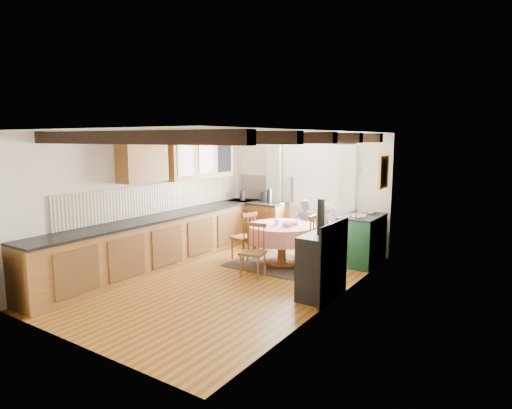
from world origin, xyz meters
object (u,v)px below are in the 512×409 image
Objects in this scene: cup at (277,222)px; cast_iron_stove at (320,249)px; chair_near at (253,251)px; child_far at (305,228)px; chair_right at (324,244)px; chair_left at (244,236)px; child_right at (325,238)px; dining_table at (282,245)px; aga_range at (361,239)px.

cast_iron_stove is at bearing -38.32° from cup.
chair_near is 1.39m from cast_iron_stove.
chair_right is at bearing 115.90° from child_far.
chair_left is 1.67m from child_right.
child_right reaches higher than child_far.
chair_near is 1.24m from chair_right.
child_far is at bearing 122.55° from cast_iron_stove.
chair_left is 0.79m from cup.
aga_range is at bearing 36.82° from dining_table.
dining_table is 0.90m from child_right.
cup is at bearing -148.57° from dining_table.
child_far is at bearing 145.87° from chair_left.
cast_iron_stove is at bearing 104.20° from child_far.
child_right is 0.97m from cup.
child_right reaches higher than chair_left.
dining_table is 0.89m from chair_near.
chair_right is 0.12m from child_right.
cast_iron_stove reaches higher than chair_near.
aga_range reaches higher than chair_left.
chair_near is 0.73× the size of child_right.
aga_range is (1.23, 1.77, 0.01)m from chair_near.
dining_table is at bearing 31.43° from cup.
child_far is at bearing 47.52° from chair_right.
dining_table is 0.43m from cup.
child_right is (0.92, 0.85, 0.16)m from chair_near.
dining_table is 1.10× the size of child_far.
cast_iron_stove is (0.11, -2.02, 0.26)m from aga_range.
cast_iron_stove reaches higher than cup.
child_far is (0.11, 1.66, 0.11)m from chair_near.
chair_near is at bearing 138.18° from chair_right.
cast_iron_stove is 14.00× the size of cup.
dining_table is 0.80m from child_far.
chair_left is 2.20m from aga_range.
chair_right reaches higher than dining_table.
aga_range is at bearing 36.48° from cup.
dining_table is 1.76m from cast_iron_stove.
cast_iron_stove is (2.09, -1.06, 0.27)m from chair_left.
cup is at bearing 141.68° from cast_iron_stove.
dining_table is at bearing -143.18° from aga_range.
cast_iron_stove is (0.46, -1.13, 0.23)m from chair_right.
cast_iron_stove is at bearing -21.99° from chair_near.
chair_right is 1.10m from child_far.
aga_range is 9.68× the size of cup.
dining_table is 1.37× the size of chair_near.
cup is at bearing 61.17° from child_far.
cast_iron_stove reaches higher than child_far.
chair_left is 0.82× the size of child_far.
chair_right is at bearing 64.18° from child_right.
child_right reaches higher than aga_range.
child_right is 11.78× the size of cup.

